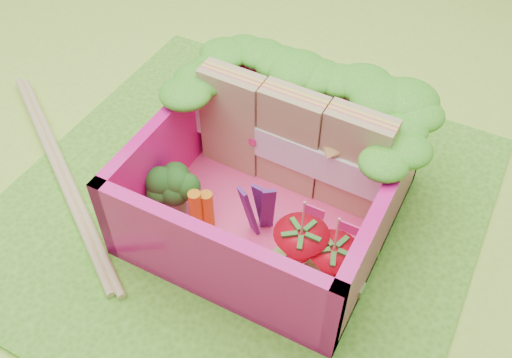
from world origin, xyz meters
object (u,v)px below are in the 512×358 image
at_px(bento_box, 271,182).
at_px(broccoli, 173,189).
at_px(strawberry_left, 300,250).
at_px(strawberry_right, 332,264).
at_px(chopsticks, 61,171).
at_px(sandwich_stack, 292,141).

relative_size(bento_box, broccoli, 4.06).
bearing_deg(strawberry_left, strawberry_right, 0.20).
bearing_deg(bento_box, chopsticks, -166.53).
height_order(sandwich_stack, broccoli, sandwich_stack).
bearing_deg(strawberry_left, broccoli, 178.22).
relative_size(strawberry_left, strawberry_right, 1.05).
bearing_deg(chopsticks, bento_box, 13.47).
xyz_separation_m(broccoli, strawberry_left, (0.77, -0.02, -0.04)).
distance_m(sandwich_stack, strawberry_left, 0.63).
bearing_deg(sandwich_stack, broccoli, -132.66).
xyz_separation_m(sandwich_stack, strawberry_left, (0.30, -0.53, -0.17)).
bearing_deg(bento_box, sandwich_stack, 88.85).
relative_size(broccoli, strawberry_right, 0.65).
height_order(bento_box, chopsticks, bento_box).
distance_m(strawberry_left, strawberry_right, 0.17).
bearing_deg(sandwich_stack, bento_box, -91.15).
relative_size(broccoli, strawberry_left, 0.62).
xyz_separation_m(sandwich_stack, strawberry_right, (0.47, -0.53, -0.18)).
xyz_separation_m(bento_box, strawberry_left, (0.31, -0.28, -0.08)).
height_order(bento_box, strawberry_right, bento_box).
relative_size(bento_box, chopsticks, 0.74).
bearing_deg(strawberry_right, strawberry_left, -179.80).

